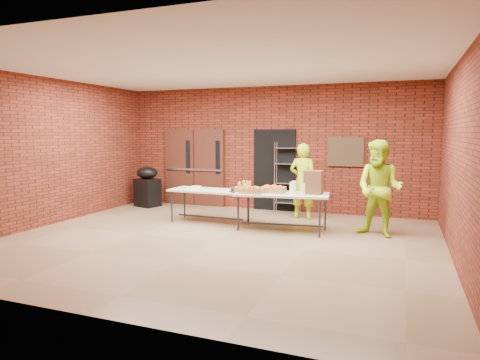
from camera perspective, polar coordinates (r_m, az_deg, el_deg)
name	(u,v)px	position (r m, az deg, el deg)	size (l,w,h in m)	color
room	(216,156)	(7.83, -3.26, 3.27)	(8.08, 7.08, 3.28)	olive
double_doors	(194,167)	(11.91, -6.09, 1.68)	(1.78, 0.12, 2.10)	#3E1B11
dark_doorway	(274,170)	(11.08, 4.60, 1.32)	(1.10, 0.06, 2.10)	black
bronze_plaque	(346,152)	(10.67, 13.93, 3.65)	(0.85, 0.04, 0.70)	#402C19
wire_rack	(288,177)	(10.86, 6.36, 0.35)	(0.65, 0.22, 1.78)	silver
table_left	(210,192)	(9.60, -4.06, -1.67)	(1.83, 0.80, 0.74)	#B7A68C
table_right	(282,196)	(8.81, 5.60, -2.19)	(1.98, 1.03, 0.78)	#B7A68C
basket_bananas	(246,189)	(8.98, 0.75, -1.23)	(0.41, 0.32, 0.13)	#A37A41
basket_oranges	(273,189)	(8.91, 4.45, -1.25)	(0.47, 0.37, 0.15)	#A37A41
basket_apples	(252,190)	(8.77, 1.64, -1.37)	(0.46, 0.35, 0.14)	#A37A41
muffin_tray	(239,190)	(9.23, -0.17, -1.28)	(0.43, 0.43, 0.11)	#12451E
napkin_box	(196,187)	(9.75, -5.85, -1.00)	(0.20, 0.13, 0.07)	white
coffee_dispenser	(314,182)	(8.78, 9.78, -0.30)	(0.36, 0.32, 0.47)	#57311D
cup_stack_front	(292,188)	(8.65, 6.90, -1.11)	(0.08, 0.08, 0.25)	white
cup_stack_mid	(303,190)	(8.49, 8.40, -1.31)	(0.08, 0.08, 0.24)	white
cup_stack_back	(294,187)	(8.80, 7.20, -0.96)	(0.08, 0.08, 0.25)	white
covered_grill	(147,187)	(11.95, -12.24, -0.87)	(0.71, 0.65, 1.09)	black
volunteer_woman	(303,181)	(10.06, 8.39, -0.16)	(0.65, 0.43, 1.78)	#A9D017
volunteer_man	(379,189)	(8.70, 18.10, -1.09)	(0.91, 0.71, 1.88)	#A9D017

